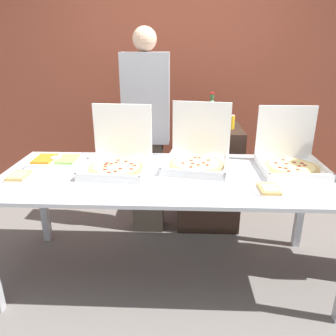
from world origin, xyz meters
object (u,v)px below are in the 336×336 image
pizza_box_near_right (118,158)px  paper_plate_front_right (269,190)px  pizza_box_far_left (198,155)px  soda_can_silver (220,116)px  paper_plate_front_left (19,176)px  soda_can_colored (231,122)px  veggie_tray (56,161)px  pizza_box_far_right (290,158)px  soda_bottle (211,114)px  person_guest_plaid (147,132)px

pizza_box_near_right → paper_plate_front_right: 1.07m
pizza_box_near_right → pizza_box_far_left: pizza_box_far_left is taller
soda_can_silver → paper_plate_front_right: bearing=-82.4°
paper_plate_front_left → paper_plate_front_right: (1.65, -0.15, 0.00)m
paper_plate_front_left → soda_can_colored: (1.55, 0.91, 0.19)m
pizza_box_near_right → veggie_tray: (-0.49, 0.08, -0.06)m
pizza_box_far_left → paper_plate_front_left: pizza_box_far_left is taller
pizza_box_far_right → pizza_box_far_left: pizza_box_far_left is taller
pizza_box_far_right → veggie_tray: 1.74m
pizza_box_near_right → soda_can_silver: size_ratio=3.99×
paper_plate_front_left → soda_can_silver: 1.89m
soda_bottle → pizza_box_near_right: bearing=-137.0°
person_guest_plaid → soda_bottle: bearing=-171.0°
pizza_box_far_left → soda_bottle: size_ratio=1.65×
paper_plate_front_left → person_guest_plaid: (0.80, 0.79, 0.11)m
paper_plate_front_left → soda_can_silver: bearing=38.2°
pizza_box_near_right → paper_plate_front_right: bearing=-15.4°
paper_plate_front_left → pizza_box_far_right: bearing=8.0°
veggie_tray → pizza_box_far_right: bearing=-0.8°
pizza_box_far_right → soda_can_colored: pizza_box_far_right is taller
pizza_box_near_right → paper_plate_front_right: (1.01, -0.36, -0.07)m
pizza_box_near_right → soda_can_silver: (0.83, 0.95, 0.12)m
pizza_box_far_right → pizza_box_near_right: size_ratio=0.91×
pizza_box_far_right → soda_bottle: size_ratio=1.38×
paper_plate_front_right → soda_can_colored: size_ratio=1.74×
person_guest_plaid → pizza_box_far_right: bearing=154.4°
soda_bottle → soda_can_silver: soda_bottle is taller
pizza_box_far_left → paper_plate_front_right: size_ratio=2.51×
soda_bottle → person_guest_plaid: 0.60m
pizza_box_near_right → person_guest_plaid: size_ratio=0.27×
paper_plate_front_left → soda_can_silver: (1.48, 1.16, 0.19)m
pizza_box_far_right → person_guest_plaid: 1.22m
veggie_tray → person_guest_plaid: (0.64, 0.50, 0.10)m
paper_plate_front_right → veggie_tray: size_ratio=0.55×
veggie_tray → soda_can_colored: 1.54m
pizza_box_far_left → person_guest_plaid: bearing=141.3°
person_guest_plaid → soda_can_silver: bearing=-151.7°
pizza_box_far_right → soda_bottle: soda_bottle is taller
pizza_box_near_right → pizza_box_far_left: bearing=13.7°
paper_plate_front_left → veggie_tray: 0.33m
pizza_box_far_left → paper_plate_front_left: (-1.23, -0.31, -0.07)m
paper_plate_front_left → soda_can_colored: 1.81m
soda_can_silver → person_guest_plaid: size_ratio=0.07×
paper_plate_front_left → veggie_tray: (0.15, 0.29, 0.01)m
pizza_box_far_right → pizza_box_far_left: bearing=176.7°
veggie_tray → soda_can_colored: bearing=24.0°
paper_plate_front_right → veggie_tray: bearing=163.5°
pizza_box_far_right → soda_can_silver: 0.99m
soda_bottle → person_guest_plaid: size_ratio=0.18×
veggie_tray → soda_can_silver: soda_can_silver is taller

